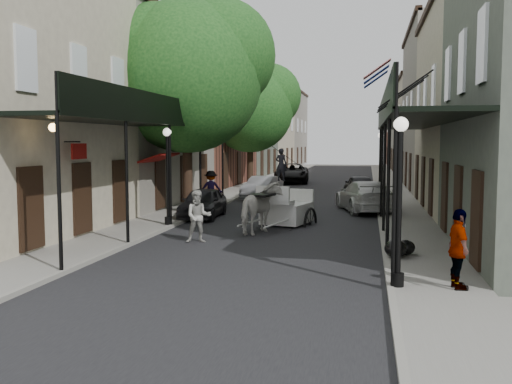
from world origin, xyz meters
The scene contains 24 objects.
ground centered at (0.00, 0.00, 0.00)m, with size 140.00×140.00×0.00m, color gray.
road centered at (0.00, 20.00, 0.01)m, with size 8.00×90.00×0.01m, color black.
sidewalk_left centered at (-5.00, 20.00, 0.06)m, with size 2.20×90.00×0.12m, color gray.
sidewalk_right centered at (5.00, 20.00, 0.06)m, with size 2.20×90.00×0.12m, color gray.
building_row_left centered at (-8.60, 30.00, 5.25)m, with size 5.00×80.00×10.50m, color beige.
building_row_right centered at (8.60, 30.00, 5.25)m, with size 5.00×80.00×10.50m, color gray.
gallery_left centered at (-4.79, 6.98, 4.05)m, with size 2.20×18.05×4.88m.
gallery_right centered at (4.79, 6.98, 4.05)m, with size 2.20×18.05×4.88m.
tree_near centered at (-4.20, 10.18, 6.49)m, with size 7.31×6.80×9.63m.
tree_far centered at (-4.25, 24.18, 5.84)m, with size 6.45×6.00×8.61m.
lamppost_right_near centered at (4.10, -2.00, 2.05)m, with size 0.32×0.32×3.71m.
lamppost_left centered at (-4.10, 6.00, 2.05)m, with size 0.32×0.32×3.71m.
lamppost_right_far centered at (4.10, 18.00, 2.05)m, with size 0.32×0.32×3.71m.
horse centered at (-0.31, 5.29, 0.92)m, with size 0.99×2.18×1.84m, color silver.
carriage centered at (0.37, 8.07, 1.20)m, with size 2.28×3.00×3.08m.
pedestrian_walking centered at (-2.00, 3.07, 0.86)m, with size 0.84×0.65×1.73m, color #A3A199.
pedestrian_sidewalk_left centered at (-4.20, 12.47, 1.00)m, with size 1.14×0.66×1.77m, color gray.
pedestrian_sidewalk_right centered at (5.36, -2.00, 0.99)m, with size 1.02×0.43×1.75m, color gray.
car_left_near centered at (-3.60, 9.00, 0.66)m, with size 1.56×3.88×1.32m, color black.
car_left_mid centered at (-2.60, 17.77, 0.66)m, with size 1.39×3.98×1.31m, color gray.
car_left_far centered at (-2.60, 30.99, 0.79)m, with size 2.61×5.67×1.57m, color black.
car_right_near centered at (3.31, 12.60, 0.74)m, with size 2.07×5.09×1.48m, color silver.
car_right_far centered at (2.96, 19.80, 0.69)m, with size 1.62×4.03×1.37m, color black.
trash_bags centered at (4.32, 1.36, 0.36)m, with size 0.86×1.01×0.51m.
Camera 1 is at (3.41, -14.70, 3.29)m, focal length 40.00 mm.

